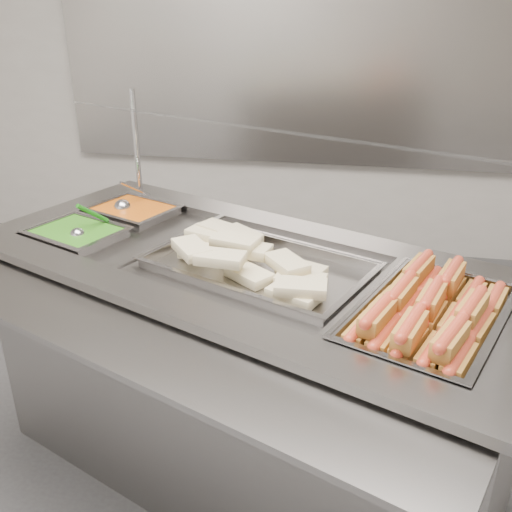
% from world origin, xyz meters
% --- Properties ---
extents(back_panel, '(3.00, 0.04, 1.20)m').
position_xyz_m(back_panel, '(0.00, 2.45, 1.20)').
color(back_panel, gray).
rests_on(back_panel, ground).
extents(steam_counter, '(1.92, 1.41, 0.84)m').
position_xyz_m(steam_counter, '(0.05, 0.42, 0.42)').
color(steam_counter, slate).
rests_on(steam_counter, ground).
extents(tray_rail, '(1.64, 0.96, 0.05)m').
position_xyz_m(tray_rail, '(-0.14, -0.02, 0.80)').
color(tray_rail, gray).
rests_on(tray_rail, steam_counter).
extents(sneeze_guard, '(1.53, 0.86, 0.41)m').
position_xyz_m(sneeze_guard, '(0.13, 0.61, 1.18)').
color(sneeze_guard, silver).
rests_on(sneeze_guard, steam_counter).
extents(pan_hotdogs, '(0.50, 0.60, 0.09)m').
position_xyz_m(pan_hotdogs, '(0.59, 0.19, 0.80)').
color(pan_hotdogs, gray).
rests_on(pan_hotdogs, steam_counter).
extents(pan_wraps, '(0.73, 0.60, 0.07)m').
position_xyz_m(pan_wraps, '(0.10, 0.40, 0.82)').
color(pan_wraps, gray).
rests_on(pan_wraps, steam_counter).
extents(pan_beans, '(0.35, 0.32, 0.09)m').
position_xyz_m(pan_beans, '(-0.45, 0.78, 0.80)').
color(pan_beans, gray).
rests_on(pan_beans, steam_counter).
extents(pan_peas, '(0.35, 0.32, 0.09)m').
position_xyz_m(pan_peas, '(-0.56, 0.53, 0.80)').
color(pan_peas, gray).
rests_on(pan_peas, steam_counter).
extents(hotdogs_in_buns, '(0.44, 0.55, 0.11)m').
position_xyz_m(hotdogs_in_buns, '(0.58, 0.18, 0.85)').
color(hotdogs_in_buns, '#AE6924').
rests_on(hotdogs_in_buns, pan_hotdogs).
extents(tortilla_wraps, '(0.49, 0.48, 0.09)m').
position_xyz_m(tortilla_wraps, '(0.05, 0.42, 0.85)').
color(tortilla_wraps, tan).
rests_on(tortilla_wraps, pan_wraps).
extents(ladle, '(0.10, 0.17, 0.14)m').
position_xyz_m(ladle, '(-0.49, 0.79, 0.85)').
color(ladle, silver).
rests_on(ladle, pan_beans).
extents(serving_spoon, '(0.09, 0.16, 0.13)m').
position_xyz_m(serving_spoon, '(-0.53, 0.52, 0.85)').
color(serving_spoon, silver).
rests_on(serving_spoon, pan_peas).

